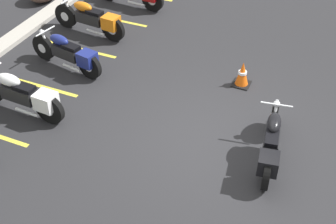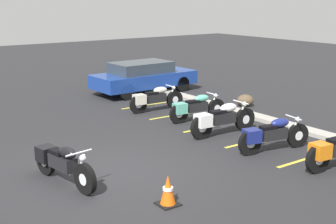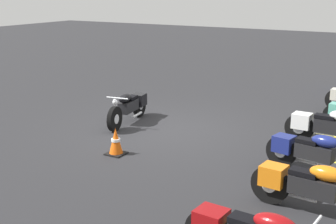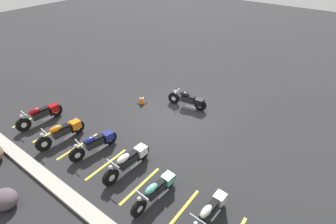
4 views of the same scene
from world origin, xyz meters
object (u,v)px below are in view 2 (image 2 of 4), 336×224
Objects in this scene: parked_bike_1 at (195,107)px; parked_bike_3 at (271,135)px; parked_bike_2 at (221,119)px; landscape_rock_2 at (245,100)px; parked_bike_0 at (154,99)px; car_blue at (143,76)px; motorcycle_black_featured at (61,162)px; traffic_cone at (168,191)px.

parked_bike_1 is 3.56m from parked_bike_3.
landscape_rock_2 is at bearing 37.23° from parked_bike_2.
parked_bike_0 is 0.49× the size of car_blue.
parked_bike_3 is 0.49× the size of car_blue.
parked_bike_3 reaches higher than parked_bike_1.
parked_bike_1 is 2.83m from landscape_rock_2.
motorcycle_black_featured is 5.33m from parked_bike_3.
parked_bike_2 is at bearing -88.72° from parked_bike_0.
motorcycle_black_featured is 1.01× the size of parked_bike_3.
landscape_rock_2 is at bearing 100.02° from motorcycle_black_featured.
parked_bike_1 is 0.98× the size of parked_bike_3.
parked_bike_3 is (3.54, -0.37, 0.01)m from parked_bike_1.
parked_bike_0 reaches higher than parked_bike_1.
parked_bike_2 reaches higher than landscape_rock_2.
traffic_cone is (1.04, -4.00, -0.17)m from parked_bike_3.
traffic_cone reaches higher than landscape_rock_2.
car_blue reaches higher than parked_bike_2.
parked_bike_1 is 4.94m from car_blue.
motorcycle_black_featured reaches higher than parked_bike_0.
car_blue is at bearing 149.67° from traffic_cone.
motorcycle_black_featured is 5.17m from parked_bike_2.
parked_bike_1 is 6.33m from traffic_cone.
parked_bike_3 is at bearing 104.57° from traffic_cone.
parked_bike_2 reaches higher than parked_bike_3.
parked_bike_2 is 3.77× the size of landscape_rock_2.
landscape_rock_2 is (-0.53, 2.77, -0.22)m from parked_bike_1.
parked_bike_3 reaches higher than parked_bike_0.
landscape_rock_2 is 1.02× the size of traffic_cone.
landscape_rock_2 is (4.28, 1.64, -0.46)m from car_blue.
parked_bike_2 is 0.53× the size of car_blue.
parked_bike_1 is at bearing -105.09° from car_blue.
parked_bike_0 is 1.88m from parked_bike_1.
parked_bike_0 is at bearing -118.18° from car_blue.
car_blue is 10.88m from traffic_cone.
parked_bike_1 is 0.91× the size of parked_bike_2.
parked_bike_0 is (-4.19, 5.22, -0.01)m from motorcycle_black_featured.
parked_bike_2 is (1.69, -0.42, 0.04)m from parked_bike_1.
traffic_cone is at bearing -141.24° from parked_bike_2.
traffic_cone is at bearing -122.23° from car_blue.
parked_bike_2 is 1.85m from parked_bike_3.
traffic_cone is (2.24, 1.19, -0.17)m from motorcycle_black_featured.
parked_bike_0 is 0.92× the size of parked_bike_2.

